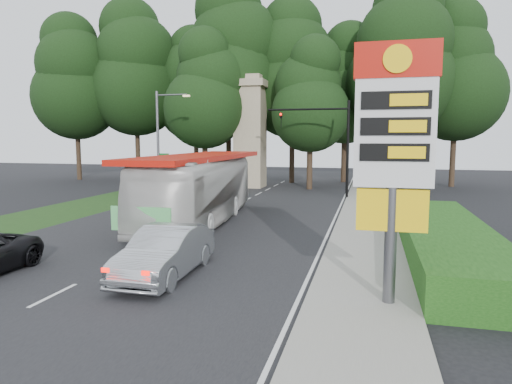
% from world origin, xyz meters
% --- Properties ---
extents(ground, '(120.00, 120.00, 0.00)m').
position_xyz_m(ground, '(0.00, 0.00, 0.00)').
color(ground, black).
rests_on(ground, ground).
extents(road_surface, '(14.00, 80.00, 0.02)m').
position_xyz_m(road_surface, '(0.00, 12.00, 0.01)').
color(road_surface, black).
rests_on(road_surface, ground).
extents(sidewalk_right, '(3.00, 80.00, 0.12)m').
position_xyz_m(sidewalk_right, '(8.50, 12.00, 0.06)').
color(sidewalk_right, gray).
rests_on(sidewalk_right, ground).
extents(grass_verge_left, '(5.00, 50.00, 0.02)m').
position_xyz_m(grass_verge_left, '(-9.50, 18.00, 0.01)').
color(grass_verge_left, '#193814').
rests_on(grass_verge_left, ground).
extents(hedge, '(3.00, 14.00, 1.20)m').
position_xyz_m(hedge, '(11.50, 8.00, 0.60)').
color(hedge, '#184412').
rests_on(hedge, ground).
extents(gas_station_pylon, '(2.10, 0.45, 6.85)m').
position_xyz_m(gas_station_pylon, '(9.20, 1.99, 4.45)').
color(gas_station_pylon, '#59595E').
rests_on(gas_station_pylon, ground).
extents(traffic_signal_mast, '(6.10, 0.35, 7.20)m').
position_xyz_m(traffic_signal_mast, '(5.68, 24.00, 4.67)').
color(traffic_signal_mast, black).
rests_on(traffic_signal_mast, ground).
extents(streetlight_signs, '(2.75, 0.98, 8.00)m').
position_xyz_m(streetlight_signs, '(-6.99, 22.01, 4.44)').
color(streetlight_signs, '#59595E').
rests_on(streetlight_signs, ground).
extents(monument, '(3.00, 3.00, 10.05)m').
position_xyz_m(monument, '(-2.00, 30.00, 5.10)').
color(monument, tan).
rests_on(monument, ground).
extents(tree_far_west, '(8.96, 8.96, 17.60)m').
position_xyz_m(tree_far_west, '(-22.00, 33.00, 10.68)').
color(tree_far_west, '#2D2116').
rests_on(tree_far_west, ground).
extents(tree_west_mid, '(9.80, 9.80, 19.25)m').
position_xyz_m(tree_west_mid, '(-16.00, 35.00, 11.69)').
color(tree_west_mid, '#2D2116').
rests_on(tree_west_mid, ground).
extents(tree_west_near, '(8.40, 8.40, 16.50)m').
position_xyz_m(tree_west_near, '(-10.00, 37.00, 10.02)').
color(tree_west_near, '#2D2116').
rests_on(tree_west_near, ground).
extents(tree_center_left, '(10.08, 10.08, 19.80)m').
position_xyz_m(tree_center_left, '(-5.00, 33.00, 12.02)').
color(tree_center_left, '#2D2116').
rests_on(tree_center_left, ground).
extents(tree_center_right, '(9.24, 9.24, 18.15)m').
position_xyz_m(tree_center_right, '(1.00, 35.00, 11.02)').
color(tree_center_right, '#2D2116').
rests_on(tree_center_right, ground).
extents(tree_east_near, '(8.12, 8.12, 15.95)m').
position_xyz_m(tree_east_near, '(6.00, 37.00, 9.68)').
color(tree_east_near, '#2D2116').
rests_on(tree_east_near, ground).
extents(tree_east_mid, '(9.52, 9.52, 18.70)m').
position_xyz_m(tree_east_mid, '(11.00, 33.00, 11.35)').
color(tree_east_mid, '#2D2116').
rests_on(tree_east_mid, ground).
extents(tree_far_east, '(8.68, 8.68, 17.05)m').
position_xyz_m(tree_far_east, '(16.00, 35.00, 10.35)').
color(tree_far_east, '#2D2116').
rests_on(tree_far_east, ground).
extents(tree_monument_left, '(7.28, 7.28, 14.30)m').
position_xyz_m(tree_monument_left, '(-6.00, 29.00, 8.68)').
color(tree_monument_left, '#2D2116').
rests_on(tree_monument_left, ground).
extents(tree_monument_right, '(6.72, 6.72, 13.20)m').
position_xyz_m(tree_monument_right, '(3.50, 29.50, 8.01)').
color(tree_monument_right, '#2D2116').
rests_on(tree_monument_right, ground).
extents(transit_bus, '(4.25, 13.19, 3.61)m').
position_xyz_m(transit_bus, '(-0.06, 12.13, 1.80)').
color(transit_bus, silver).
rests_on(transit_bus, ground).
extents(sedan_silver, '(1.79, 4.94, 1.62)m').
position_xyz_m(sedan_silver, '(2.31, 2.97, 0.81)').
color(sedan_silver, '#B3B6BB').
rests_on(sedan_silver, ground).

